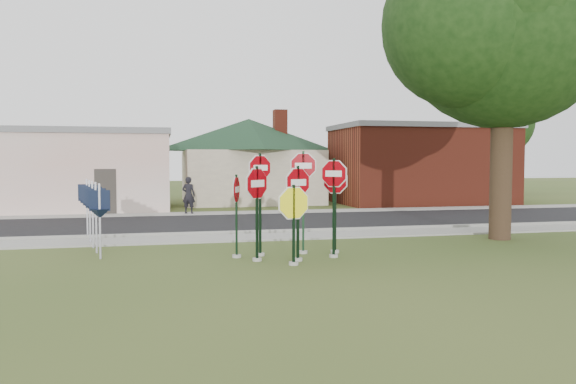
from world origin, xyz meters
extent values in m
plane|color=#374E1D|center=(0.00, 0.00, 0.00)|extent=(120.00, 120.00, 0.00)
cube|color=gray|center=(0.00, 5.50, 0.03)|extent=(60.00, 1.60, 0.06)
cube|color=black|center=(0.00, 10.00, 0.02)|extent=(60.00, 7.00, 0.04)
cube|color=gray|center=(0.00, 14.30, 0.03)|extent=(60.00, 1.60, 0.06)
cube|color=gray|center=(0.00, 6.50, 0.07)|extent=(60.00, 0.20, 0.14)
cylinder|color=#A09F95|center=(0.02, 1.07, 0.04)|extent=(0.24, 0.24, 0.08)
cube|color=black|center=(0.02, 1.07, 1.23)|extent=(0.08, 0.07, 2.46)
cylinder|color=white|center=(0.02, 1.07, 2.04)|extent=(0.97, 0.46, 1.07)
cylinder|color=#870008|center=(0.02, 1.07, 2.04)|extent=(0.90, 0.43, 0.99)
cube|color=white|center=(0.02, 1.07, 2.04)|extent=(0.45, 0.21, 0.17)
cylinder|color=#A09F95|center=(-0.22, 0.53, 0.04)|extent=(0.24, 0.24, 0.08)
cube|color=black|center=(-0.22, 0.53, 1.00)|extent=(0.07, 0.06, 2.00)
cylinder|color=white|center=(-0.22, 0.53, 1.55)|extent=(1.12, 0.26, 1.14)
cylinder|color=#FFF31A|center=(-0.22, 0.53, 1.55)|extent=(1.04, 0.25, 1.06)
cylinder|color=#A09F95|center=(-1.01, 1.29, 0.04)|extent=(0.24, 0.24, 0.08)
cube|color=black|center=(-1.01, 1.29, 1.23)|extent=(0.08, 0.08, 2.46)
cylinder|color=white|center=(-1.01, 1.29, 2.01)|extent=(0.87, 0.74, 1.13)
cylinder|color=#870008|center=(-1.01, 1.29, 2.01)|extent=(0.81, 0.69, 1.05)
cube|color=white|center=(-1.01, 1.29, 2.01)|extent=(0.40, 0.35, 0.18)
cylinder|color=#A09F95|center=(1.09, 1.39, 0.04)|extent=(0.24, 0.24, 0.08)
cube|color=black|center=(1.09, 1.39, 1.33)|extent=(0.08, 0.08, 2.66)
cylinder|color=white|center=(1.09, 1.39, 2.25)|extent=(0.79, 0.67, 1.02)
cylinder|color=#870008|center=(1.09, 1.39, 2.25)|extent=(0.73, 0.62, 0.94)
cube|color=white|center=(1.09, 1.39, 2.25)|extent=(0.36, 0.31, 0.16)
cylinder|color=#A09F95|center=(0.44, 2.16, 0.04)|extent=(0.24, 0.24, 0.08)
cube|color=black|center=(0.44, 2.16, 1.43)|extent=(0.07, 0.06, 2.86)
cylinder|color=white|center=(0.44, 2.16, 2.46)|extent=(0.98, 0.26, 1.00)
cylinder|color=#870008|center=(0.44, 2.16, 2.46)|extent=(0.91, 0.25, 0.93)
cube|color=white|center=(0.44, 2.16, 2.46)|extent=(0.45, 0.12, 0.16)
cylinder|color=#A09F95|center=(-0.80, 2.04, 0.04)|extent=(0.24, 0.24, 0.08)
cube|color=black|center=(-0.80, 2.04, 1.40)|extent=(0.07, 0.07, 2.80)
cylinder|color=white|center=(-0.80, 2.04, 2.40)|extent=(0.90, 0.38, 0.97)
cylinder|color=#870008|center=(-0.80, 2.04, 2.40)|extent=(0.84, 0.36, 0.90)
cube|color=white|center=(-0.80, 2.04, 2.40)|extent=(0.42, 0.18, 0.15)
cylinder|color=#A09F95|center=(1.34, 2.07, 0.04)|extent=(0.24, 0.24, 0.08)
cube|color=black|center=(1.34, 2.07, 1.22)|extent=(0.08, 0.08, 2.45)
cylinder|color=white|center=(1.34, 2.07, 2.04)|extent=(0.77, 0.68, 1.02)
cylinder|color=#870008|center=(1.34, 2.07, 2.04)|extent=(0.72, 0.64, 0.94)
cube|color=white|center=(1.34, 2.07, 2.04)|extent=(0.36, 0.32, 0.16)
cylinder|color=#A09F95|center=(-1.46, 1.91, 0.04)|extent=(0.24, 0.24, 0.08)
cube|color=black|center=(-1.46, 1.91, 1.11)|extent=(0.07, 0.07, 2.23)
cylinder|color=white|center=(-1.46, 1.91, 1.83)|extent=(0.34, 0.93, 0.98)
cylinder|color=#870008|center=(-1.46, 1.91, 1.83)|extent=(0.32, 0.87, 0.91)
cube|color=white|center=(-1.46, 1.91, 1.83)|extent=(0.16, 0.43, 0.16)
cube|color=#59595E|center=(-5.00, 2.50, 1.00)|extent=(0.05, 0.05, 2.00)
cube|color=black|center=(-5.00, 2.50, 1.55)|extent=(0.55, 0.13, 0.55)
cone|color=black|center=(-5.00, 2.50, 1.20)|extent=(0.65, 0.65, 0.25)
cube|color=#59595E|center=(-5.20, 3.50, 1.00)|extent=(0.05, 0.05, 2.00)
cube|color=black|center=(-5.20, 3.50, 1.55)|extent=(0.55, 0.09, 0.55)
cone|color=black|center=(-5.20, 3.50, 1.20)|extent=(0.62, 0.62, 0.25)
cube|color=#59595E|center=(-5.40, 4.50, 1.00)|extent=(0.05, 0.05, 2.00)
cube|color=black|center=(-5.40, 4.50, 1.55)|extent=(0.55, 0.05, 0.55)
cone|color=black|center=(-5.40, 4.50, 1.20)|extent=(0.58, 0.58, 0.25)
cube|color=#59595E|center=(-5.60, 5.50, 1.00)|extent=(0.05, 0.05, 2.00)
cube|color=black|center=(-5.60, 5.50, 1.55)|extent=(0.55, 0.05, 0.55)
cone|color=black|center=(-5.60, 5.50, 1.20)|extent=(0.58, 0.58, 0.25)
cube|color=#59595E|center=(-5.80, 6.50, 1.00)|extent=(0.05, 0.05, 2.00)
cube|color=black|center=(-5.80, 6.50, 1.55)|extent=(0.55, 0.09, 0.55)
cone|color=black|center=(-5.80, 6.50, 1.20)|extent=(0.62, 0.62, 0.25)
cube|color=silver|center=(-9.00, 18.00, 2.00)|extent=(12.00, 6.00, 4.00)
cube|color=slate|center=(-9.00, 18.00, 4.05)|extent=(12.20, 6.20, 0.30)
cube|color=#332D28|center=(-6.00, 15.02, 1.10)|extent=(1.00, 0.10, 2.20)
cube|color=beige|center=(2.00, 22.00, 1.60)|extent=(8.00, 8.00, 3.20)
pyramid|color=black|center=(2.00, 22.00, 5.20)|extent=(11.60, 11.60, 2.00)
cube|color=maroon|center=(4.00, 22.00, 5.00)|extent=(0.80, 0.80, 1.60)
cube|color=maroon|center=(12.00, 18.50, 2.25)|extent=(10.00, 6.00, 4.50)
cube|color=slate|center=(12.00, 18.50, 4.60)|extent=(10.20, 6.20, 0.30)
cube|color=white|center=(10.00, 15.55, 2.60)|extent=(2.00, 0.08, 0.90)
cylinder|color=#2F2014|center=(7.50, 3.50, 2.77)|extent=(0.70, 0.70, 5.54)
sphere|color=black|center=(7.50, 3.50, 7.13)|extent=(6.98, 6.98, 6.98)
cylinder|color=#2F2014|center=(22.00, 26.00, 2.00)|extent=(0.50, 0.50, 4.00)
sphere|color=black|center=(22.00, 26.00, 5.60)|extent=(5.60, 5.60, 5.60)
imported|color=black|center=(-2.13, 14.24, 0.94)|extent=(0.76, 0.65, 1.77)
camera|label=1|loc=(-3.42, -12.93, 2.61)|focal=35.00mm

